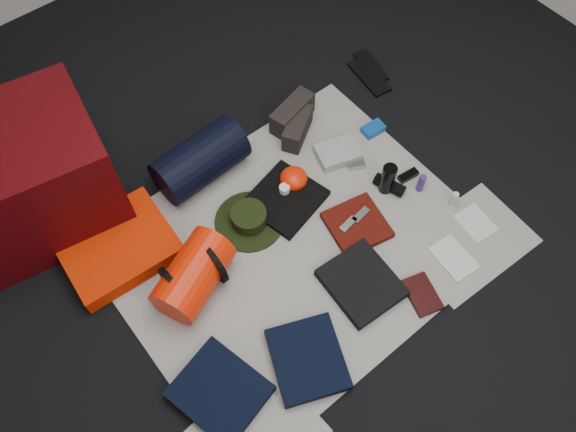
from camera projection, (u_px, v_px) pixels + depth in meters
floor at (294, 247)px, 2.63m from camera, size 4.50×4.50×0.02m
newspaper_mat at (294, 246)px, 2.62m from camera, size 1.60×1.30×0.01m
newspaper_sheet_front_right at (469, 242)px, 2.63m from camera, size 0.60×0.43×0.00m
red_cabinet at (30, 179)px, 2.47m from camera, size 0.77×0.68×0.57m
sleeping_pad at (118, 247)px, 2.56m from camera, size 0.51×0.43×0.09m
stuff_sack at (193, 275)px, 2.42m from camera, size 0.43×0.35×0.22m
sack_strap_left at (174, 289)px, 2.39m from camera, size 0.02×0.22×0.22m
sack_strap_right at (212, 262)px, 2.46m from camera, size 0.03×0.22×0.22m
navy_duffel at (200, 160)px, 2.72m from camera, size 0.46×0.26×0.24m
boonie_brim at (249, 221)px, 2.68m from camera, size 0.43×0.43×0.01m
boonie_crown at (249, 217)px, 2.64m from camera, size 0.17×0.17×0.07m
hiking_boot_left at (297, 128)px, 2.89m from camera, size 0.25×0.21×0.12m
hiking_boot_right at (292, 114)px, 2.93m from camera, size 0.28×0.16×0.13m
flip_flop_left at (369, 77)px, 3.14m from camera, size 0.15×0.30×0.02m
flip_flop_right at (371, 66)px, 3.18m from camera, size 0.15×0.27×0.01m
trousers_navy_a at (220, 391)px, 2.26m from camera, size 0.37×0.40×0.05m
trousers_navy_b at (308, 359)px, 2.33m from camera, size 0.39×0.41×0.05m
trousers_charcoal at (361, 283)px, 2.50m from camera, size 0.31×0.34×0.05m
black_tshirt at (285, 199)px, 2.72m from camera, size 0.39×0.37×0.03m
red_shirt at (357, 225)px, 2.65m from camera, size 0.31×0.31×0.03m
orange_stuff_sack at (294, 178)px, 2.75m from camera, size 0.17×0.17×0.09m
first_aid_pouch at (337, 153)px, 2.85m from camera, size 0.24×0.21×0.05m
water_bottle at (388, 179)px, 2.70m from camera, size 0.09×0.09×0.18m
speaker at (389, 185)px, 2.75m from camera, size 0.11×0.17×0.06m
compact_camera at (356, 164)px, 2.83m from camera, size 0.10×0.08×0.03m
cyan_case at (373, 129)px, 2.94m from camera, size 0.12×0.08×0.04m
toiletry_purple at (421, 183)px, 2.73m from camera, size 0.04×0.04×0.11m
toiletry_clear at (454, 199)px, 2.69m from camera, size 0.03×0.03×0.09m
paperback_book at (422, 294)px, 2.48m from camera, size 0.17×0.21×0.03m
map_booklet at (454, 258)px, 2.58m from camera, size 0.16×0.22×0.01m
map_printout at (476, 223)px, 2.67m from camera, size 0.16×0.19×0.01m
sunglasses at (408, 176)px, 2.80m from camera, size 0.11×0.06×0.03m
tape_roll at (284, 189)px, 2.71m from camera, size 0.05×0.05×0.04m
energy_bar_a at (348, 224)px, 2.63m from camera, size 0.10×0.05×0.01m
energy_bar_b at (361, 215)px, 2.65m from camera, size 0.10×0.05×0.01m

